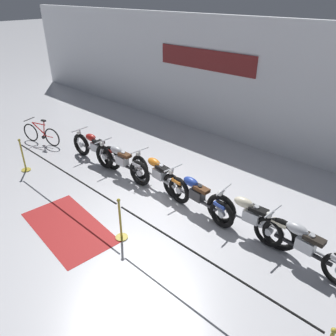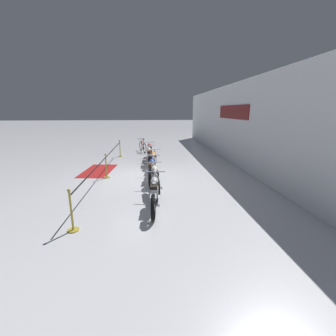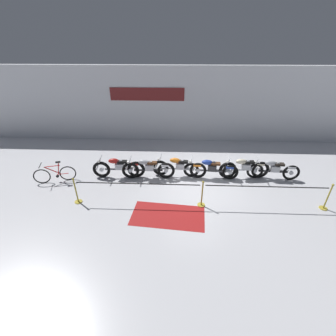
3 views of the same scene
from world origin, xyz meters
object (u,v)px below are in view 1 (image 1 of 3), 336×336
(motorcycle_red_0, at_px, (96,148))
(motorcycle_silver_5, at_px, (302,245))
(motorcycle_silver_1, at_px, (121,162))
(floor_banner, at_px, (68,227))
(motorcycle_blue_3, at_px, (195,195))
(stanchion_mid_left, at_px, (121,225))
(motorcycle_cream_4, at_px, (249,218))
(stanchion_far_left, at_px, (81,187))
(bicycle, at_px, (41,134))
(motorcycle_orange_2, at_px, (158,175))

(motorcycle_red_0, relative_size, motorcycle_silver_5, 1.03)
(motorcycle_silver_1, height_order, floor_banner, motorcycle_silver_1)
(motorcycle_blue_3, relative_size, floor_banner, 0.94)
(motorcycle_silver_5, xyz_separation_m, stanchion_mid_left, (-3.23, -1.98, -0.11))
(motorcycle_silver_1, height_order, motorcycle_silver_5, motorcycle_silver_1)
(motorcycle_red_0, xyz_separation_m, stanchion_mid_left, (3.46, -1.84, -0.12))
(stanchion_mid_left, xyz_separation_m, floor_banner, (-1.20, -0.62, -0.35))
(motorcycle_red_0, height_order, motorcycle_cream_4, motorcycle_cream_4)
(motorcycle_blue_3, distance_m, floor_banner, 3.13)
(stanchion_far_left, bearing_deg, bicycle, 163.54)
(motorcycle_red_0, xyz_separation_m, floor_banner, (2.26, -2.47, -0.47))
(motorcycle_cream_4, bearing_deg, stanchion_mid_left, -134.65)
(motorcycle_blue_3, relative_size, bicycle, 1.46)
(motorcycle_blue_3, distance_m, stanchion_mid_left, 2.01)
(motorcycle_silver_1, height_order, stanchion_far_left, stanchion_far_left)
(motorcycle_red_0, bearing_deg, bicycle, -169.52)
(motorcycle_blue_3, distance_m, stanchion_far_left, 2.80)
(bicycle, bearing_deg, motorcycle_orange_2, 7.15)
(motorcycle_red_0, height_order, stanchion_mid_left, stanchion_mid_left)
(motorcycle_silver_1, bearing_deg, motorcycle_red_0, 178.54)
(motorcycle_orange_2, relative_size, floor_banner, 0.95)
(bicycle, relative_size, floor_banner, 0.65)
(bicycle, xyz_separation_m, stanchion_mid_left, (6.07, -1.36, -0.01))
(stanchion_far_left, bearing_deg, floor_banner, -67.21)
(motorcycle_orange_2, relative_size, motorcycle_silver_5, 1.08)
(motorcycle_orange_2, height_order, motorcycle_silver_5, motorcycle_orange_2)
(motorcycle_cream_4, bearing_deg, bicycle, -175.32)
(motorcycle_red_0, bearing_deg, floor_banner, -47.52)
(motorcycle_cream_4, distance_m, motorcycle_silver_5, 1.23)
(motorcycle_red_0, xyz_separation_m, motorcycle_silver_1, (1.30, -0.03, 0.00))
(motorcycle_red_0, height_order, motorcycle_silver_5, motorcycle_red_0)
(bicycle, bearing_deg, motorcycle_silver_5, 3.78)
(motorcycle_blue_3, height_order, motorcycle_silver_5, motorcycle_silver_5)
(motorcycle_blue_3, distance_m, motorcycle_cream_4, 1.46)
(motorcycle_blue_3, height_order, stanchion_far_left, stanchion_far_left)
(motorcycle_blue_3, xyz_separation_m, floor_banner, (-1.74, -2.56, -0.45))
(motorcycle_silver_1, bearing_deg, stanchion_far_left, -68.79)
(motorcycle_silver_5, height_order, floor_banner, motorcycle_silver_5)
(motorcycle_cream_4, distance_m, bicycle, 8.09)
(motorcycle_cream_4, xyz_separation_m, motorcycle_silver_5, (1.23, -0.05, -0.01))
(motorcycle_blue_3, relative_size, stanchion_mid_left, 2.25)
(motorcycle_silver_1, distance_m, stanchion_mid_left, 2.82)
(motorcycle_red_0, distance_m, floor_banner, 3.38)
(motorcycle_red_0, xyz_separation_m, motorcycle_blue_3, (4.00, 0.09, -0.02))
(stanchion_far_left, bearing_deg, motorcycle_silver_1, 111.21)
(motorcycle_cream_4, bearing_deg, motorcycle_silver_1, -177.12)
(bicycle, distance_m, floor_banner, 5.27)
(motorcycle_cream_4, height_order, stanchion_far_left, stanchion_far_left)
(motorcycle_blue_3, xyz_separation_m, motorcycle_silver_5, (2.68, 0.04, 0.01))
(bicycle, bearing_deg, stanchion_far_left, -16.46)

